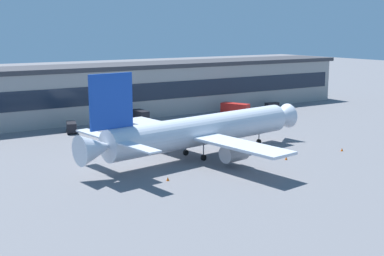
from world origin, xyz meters
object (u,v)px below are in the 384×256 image
(baggage_tug, at_px, (113,129))
(traffic_cone_0, at_px, (286,158))
(stair_truck, at_px, (141,116))
(follow_me_car, at_px, (272,105))
(fuel_truck, at_px, (235,108))
(airliner, at_px, (199,131))
(traffic_cone_2, at_px, (168,179))
(traffic_cone_1, at_px, (342,150))
(crew_van, at_px, (71,127))

(baggage_tug, xyz_separation_m, traffic_cone_0, (18.06, -40.83, -0.76))
(stair_truck, height_order, baggage_tug, stair_truck)
(follow_me_car, distance_m, fuel_truck, 17.40)
(stair_truck, xyz_separation_m, traffic_cone_0, (6.70, -48.81, -1.66))
(follow_me_car, height_order, fuel_truck, fuel_truck)
(airliner, distance_m, fuel_truck, 51.22)
(traffic_cone_2, bearing_deg, airliner, 39.05)
(follow_me_car, height_order, stair_truck, stair_truck)
(follow_me_car, relative_size, traffic_cone_1, 6.77)
(crew_van, bearing_deg, traffic_cone_0, -60.83)
(fuel_truck, distance_m, stair_truck, 29.75)
(follow_me_car, bearing_deg, baggage_tug, -170.56)
(fuel_truck, height_order, stair_truck, stair_truck)
(airliner, distance_m, traffic_cone_0, 17.51)
(airliner, xyz_separation_m, baggage_tug, (-5.19, 30.01, -4.14))
(airliner, xyz_separation_m, traffic_cone_2, (-13.16, -10.68, -4.89))
(crew_van, distance_m, traffic_cone_0, 53.91)
(traffic_cone_1, bearing_deg, traffic_cone_2, 178.65)
(fuel_truck, relative_size, traffic_cone_0, 13.66)
(traffic_cone_0, bearing_deg, follow_me_car, 51.56)
(fuel_truck, height_order, traffic_cone_1, fuel_truck)
(stair_truck, bearing_deg, fuel_truck, -3.06)
(follow_me_car, xyz_separation_m, traffic_cone_2, (-66.10, -50.35, -0.76))
(stair_truck, distance_m, traffic_cone_1, 54.02)
(airliner, bearing_deg, crew_van, 110.30)
(baggage_tug, distance_m, traffic_cone_1, 52.91)
(crew_van, height_order, traffic_cone_0, crew_van)
(traffic_cone_2, bearing_deg, baggage_tug, 78.92)
(fuel_truck, height_order, crew_van, fuel_truck)
(fuel_truck, bearing_deg, follow_me_car, 10.84)
(traffic_cone_0, xyz_separation_m, traffic_cone_2, (-26.02, 0.14, 0.01))
(fuel_truck, xyz_separation_m, crew_van, (-49.28, -0.16, -0.42))
(follow_me_car, relative_size, baggage_tug, 1.22)
(follow_me_car, bearing_deg, airliner, -143.15)
(follow_me_car, relative_size, fuel_truck, 0.51)
(follow_me_car, relative_size, traffic_cone_2, 6.81)
(fuel_truck, distance_m, traffic_cone_0, 52.55)
(fuel_truck, bearing_deg, traffic_cone_0, -115.98)
(crew_van, height_order, baggage_tug, crew_van)
(baggage_tug, relative_size, traffic_cone_2, 5.58)
(follow_me_car, bearing_deg, traffic_cone_0, -128.44)
(baggage_tug, distance_m, traffic_cone_0, 44.65)
(airliner, distance_m, baggage_tug, 30.74)
(baggage_tug, distance_m, traffic_cone_2, 41.47)
(stair_truck, relative_size, traffic_cone_0, 9.35)
(airliner, bearing_deg, traffic_cone_1, -22.99)
(crew_van, xyz_separation_m, traffic_cone_2, (0.24, -46.93, -1.13))
(airliner, relative_size, fuel_truck, 6.02)
(traffic_cone_0, xyz_separation_m, traffic_cone_1, (14.57, -0.82, 0.01))
(crew_van, xyz_separation_m, stair_truck, (19.57, 1.75, 0.52))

